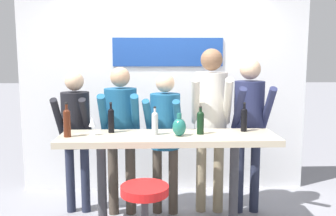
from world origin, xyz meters
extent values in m
cube|color=white|center=(0.00, 1.32, 1.33)|extent=(3.70, 0.10, 2.67)
cube|color=#1E479E|center=(0.04, 1.26, 1.81)|extent=(1.40, 0.02, 0.36)
cube|color=beige|center=(0.00, 0.00, 0.98)|extent=(2.10, 0.58, 0.06)
cylinder|color=#333338|center=(-0.65, 0.00, 0.50)|extent=(0.09, 0.09, 0.95)
cylinder|color=#333338|center=(0.65, 0.00, 0.50)|extent=(0.09, 0.09, 0.95)
cylinder|color=red|center=(-0.22, -0.66, 0.71)|extent=(0.39, 0.39, 0.07)
cylinder|color=#23283D|center=(-1.09, 0.58, 0.38)|extent=(0.10, 0.10, 0.77)
cylinder|color=#23283D|center=(-0.92, 0.58, 0.38)|extent=(0.10, 0.10, 0.77)
cylinder|color=black|center=(-1.00, 0.58, 1.07)|extent=(0.32, 0.32, 0.61)
sphere|color=#D6AD89|center=(-1.00, 0.58, 1.49)|extent=(0.21, 0.21, 0.21)
cylinder|color=black|center=(-1.16, 0.44, 1.11)|extent=(0.09, 0.36, 0.47)
cylinder|color=black|center=(-0.86, 0.42, 1.11)|extent=(0.09, 0.36, 0.47)
cylinder|color=#473D33|center=(-0.60, 0.51, 0.40)|extent=(0.11, 0.11, 0.79)
cylinder|color=#473D33|center=(-0.40, 0.51, 0.40)|extent=(0.11, 0.11, 0.79)
cylinder|color=#19517A|center=(-0.50, 0.51, 1.11)|extent=(0.35, 0.35, 0.63)
sphere|color=tan|center=(-0.50, 0.51, 1.54)|extent=(0.21, 0.21, 0.21)
cylinder|color=#19517A|center=(-0.67, 0.35, 1.15)|extent=(0.09, 0.38, 0.48)
cylinder|color=#19517A|center=(-0.33, 0.35, 1.15)|extent=(0.09, 0.38, 0.48)
cylinder|color=#473D33|center=(-0.10, 0.52, 0.38)|extent=(0.11, 0.11, 0.76)
cylinder|color=#473D33|center=(0.07, 0.49, 0.38)|extent=(0.11, 0.11, 0.76)
cylinder|color=#19517A|center=(-0.02, 0.50, 1.06)|extent=(0.39, 0.39, 0.60)
sphere|color=#D6AD89|center=(-0.02, 0.50, 1.48)|extent=(0.21, 0.21, 0.21)
cylinder|color=#19517A|center=(-0.20, 0.39, 1.10)|extent=(0.14, 0.37, 0.46)
cylinder|color=#19517A|center=(0.11, 0.33, 1.10)|extent=(0.14, 0.37, 0.46)
cylinder|color=gray|center=(0.39, 0.54, 0.44)|extent=(0.11, 0.11, 0.89)
cylinder|color=gray|center=(0.59, 0.52, 0.44)|extent=(0.11, 0.11, 0.89)
cylinder|color=beige|center=(0.49, 0.53, 1.24)|extent=(0.39, 0.39, 0.70)
sphere|color=brown|center=(0.49, 0.53, 1.73)|extent=(0.24, 0.24, 0.24)
cylinder|color=beige|center=(0.30, 0.38, 1.29)|extent=(0.13, 0.42, 0.54)
cylinder|color=beige|center=(0.64, 0.34, 1.29)|extent=(0.13, 0.42, 0.54)
cylinder|color=#23283D|center=(0.82, 0.50, 0.42)|extent=(0.10, 0.10, 0.83)
cylinder|color=#23283D|center=(1.00, 0.50, 0.42)|extent=(0.10, 0.10, 0.83)
cylinder|color=#23284C|center=(0.91, 0.50, 1.16)|extent=(0.33, 0.33, 0.66)
sphere|color=#D6AD89|center=(0.91, 0.50, 1.62)|extent=(0.23, 0.23, 0.23)
cylinder|color=#23284C|center=(0.76, 0.33, 1.21)|extent=(0.09, 0.39, 0.50)
cylinder|color=#23284C|center=(1.07, 0.34, 1.21)|extent=(0.09, 0.39, 0.50)
cylinder|color=black|center=(0.31, 0.03, 1.11)|extent=(0.07, 0.07, 0.19)
sphere|color=black|center=(0.31, 0.03, 1.20)|extent=(0.07, 0.07, 0.07)
cylinder|color=black|center=(0.31, 0.03, 1.24)|extent=(0.03, 0.03, 0.07)
cylinder|color=black|center=(0.31, 0.03, 1.28)|extent=(0.03, 0.03, 0.01)
cylinder|color=#B7BCC1|center=(-0.13, 0.01, 1.11)|extent=(0.06, 0.06, 0.19)
sphere|color=#B7BCC1|center=(-0.13, 0.01, 1.21)|extent=(0.06, 0.06, 0.06)
cylinder|color=#B7BCC1|center=(-0.13, 0.01, 1.24)|extent=(0.02, 0.02, 0.07)
cylinder|color=black|center=(-0.13, 0.01, 1.28)|extent=(0.03, 0.03, 0.01)
cylinder|color=black|center=(-0.56, 0.13, 1.12)|extent=(0.06, 0.06, 0.21)
sphere|color=black|center=(-0.56, 0.13, 1.23)|extent=(0.06, 0.06, 0.06)
cylinder|color=black|center=(-0.56, 0.13, 1.26)|extent=(0.02, 0.02, 0.07)
cylinder|color=black|center=(-0.56, 0.13, 1.31)|extent=(0.03, 0.03, 0.02)
cylinder|color=black|center=(0.77, 0.14, 1.12)|extent=(0.06, 0.06, 0.21)
sphere|color=black|center=(0.77, 0.14, 1.22)|extent=(0.06, 0.06, 0.06)
cylinder|color=black|center=(0.77, 0.14, 1.26)|extent=(0.02, 0.02, 0.07)
cylinder|color=black|center=(0.77, 0.14, 1.30)|extent=(0.03, 0.03, 0.02)
cylinder|color=#4C1E0F|center=(-0.95, -0.05, 1.13)|extent=(0.07, 0.07, 0.23)
sphere|color=#4C1E0F|center=(-0.95, -0.05, 1.24)|extent=(0.07, 0.07, 0.07)
cylinder|color=#4C1E0F|center=(-0.95, -0.05, 1.28)|extent=(0.03, 0.03, 0.08)
cylinder|color=black|center=(-0.95, -0.05, 1.33)|extent=(0.03, 0.03, 0.02)
cylinder|color=silver|center=(-0.73, 0.01, 1.02)|extent=(0.06, 0.06, 0.01)
cylinder|color=silver|center=(-0.73, 0.01, 1.06)|extent=(0.01, 0.01, 0.08)
cone|color=silver|center=(-0.73, 0.01, 1.15)|extent=(0.07, 0.07, 0.09)
ellipsoid|color=#1E665B|center=(0.10, -0.05, 1.10)|extent=(0.13, 0.13, 0.17)
cylinder|color=#1E665B|center=(0.10, -0.05, 1.21)|extent=(0.04, 0.04, 0.05)
camera|label=1|loc=(-0.14, -3.53, 1.79)|focal=40.00mm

